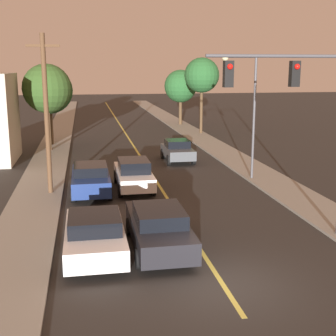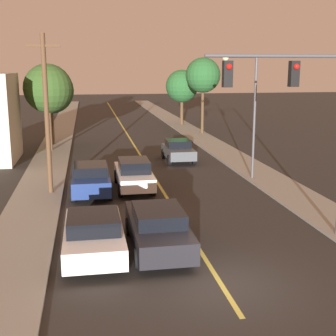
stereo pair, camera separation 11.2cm
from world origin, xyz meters
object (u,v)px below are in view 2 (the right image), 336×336
Objects in this scene: tree_left_near at (50,91)px; tree_left_far at (48,89)px; streetlamp_right at (247,100)px; tree_right_near at (203,75)px; car_outer_lane_front at (94,234)px; utility_pole_left at (47,112)px; car_outer_lane_second at (91,178)px; car_far_oncoming at (178,150)px; traffic_signal_mast at (305,105)px; tree_right_far at (182,86)px; car_near_lane_front at (158,227)px; car_near_lane_second at (134,174)px.

tree_left_near is 2.87m from tree_left_far.
tree_right_near is at bearing 83.49° from streetlamp_right.
tree_left_far reaches higher than car_outer_lane_front.
utility_pole_left is 1.10× the size of tree_right_near.
streetlamp_right is at bearing 6.58° from utility_pole_left.
car_outer_lane_second is 1.22× the size of car_far_oncoming.
tree_right_near is at bearing 56.93° from utility_pole_left.
car_outer_lane_second is at bearing 133.70° from traffic_signal_mast.
traffic_signal_mast is at bearing -96.66° from tree_right_near.
tree_right_far is (4.29, 19.88, 3.53)m from car_far_oncoming.
tree_right_far is at bearing -102.19° from car_far_oncoming.
car_near_lane_front is 36.41m from tree_right_far.
streetlamp_right is 1.07× the size of tree_left_far.
traffic_signal_mast is at bearing -96.94° from streetlamp_right.
tree_right_near is 1.20× the size of tree_right_far.
car_near_lane_second is at bearing 4.19° from utility_pole_left.
car_near_lane_front is 0.85× the size of tree_right_far.
streetlamp_right is at bearing -44.66° from tree_left_far.
car_outer_lane_second is at bearing -110.71° from tree_right_far.
car_far_oncoming is at bearing -102.19° from tree_right_far.
car_outer_lane_front is 16.83m from car_far_oncoming.
car_near_lane_front is at bearing -102.86° from tree_right_far.
tree_left_far reaches higher than tree_right_far.
car_far_oncoming is 12.83m from tree_left_near.
car_near_lane_front is at bearing -124.51° from streetlamp_right.
utility_pole_left is at bearing -114.55° from tree_right_far.
streetlamp_right is at bearing 114.27° from car_far_oncoming.
car_near_lane_second is 0.74× the size of tree_left_far.
tree_left_near is at bearing -42.96° from car_far_oncoming.
utility_pole_left is at bearing 173.85° from car_outer_lane_second.
car_near_lane_front is 1.09× the size of car_outer_lane_second.
tree_left_near is (-2.93, 24.07, 3.72)m from car_outer_lane_front.
tree_left_far is (-5.18, 20.97, 4.00)m from car_near_lane_front.
car_near_lane_front is at bearing 76.27° from car_far_oncoming.
car_outer_lane_front is (-2.28, -0.25, -0.02)m from car_near_lane_front.
tree_right_near is at bearing 68.96° from car_outer_lane_front.
car_far_oncoming is 0.64× the size of tree_right_far.
tree_left_near is (-5.21, 15.31, 3.68)m from car_near_lane_second.
tree_left_near is at bearing 129.12° from streetlamp_right.
tree_right_near is (8.62, 28.06, 4.79)m from car_near_lane_front.
tree_right_near reaches higher than tree_right_far.
car_near_lane_second is 16.58m from tree_left_near.
utility_pole_left is at bearing -86.77° from tree_left_near.
car_outer_lane_second is 13.90m from tree_left_far.
car_outer_lane_second is (0.00, 8.22, 0.02)m from car_outer_lane_front.
tree_right_near is (2.13, 18.63, 0.98)m from streetlamp_right.
car_near_lane_second is at bearing 61.46° from car_far_oncoming.
tree_left_far reaches higher than car_near_lane_front.
tree_right_far reaches higher than car_far_oncoming.
car_far_oncoming is 20.64m from tree_right_far.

